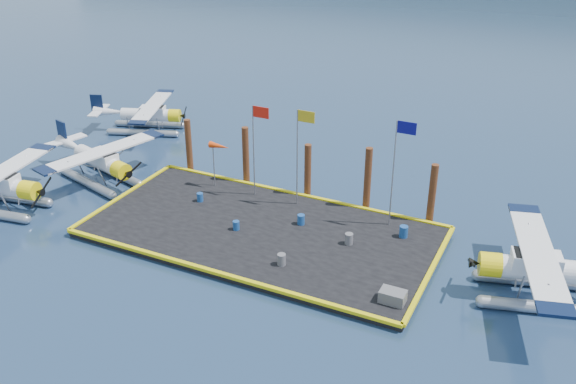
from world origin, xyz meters
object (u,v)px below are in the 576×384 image
at_px(drum_2, 349,239).
at_px(piling_2, 308,172).
at_px(seaplane_b, 101,163).
at_px(drum_1, 282,259).
at_px(piling_4, 432,196).
at_px(seaplane_c, 149,116).
at_px(drum_5, 301,220).
at_px(piling_0, 189,147).
at_px(flagpole_blue, 398,158).
at_px(crate, 393,296).
at_px(flagpole_yellow, 300,143).
at_px(seaplane_d, 543,273).
at_px(drum_3, 236,225).
at_px(drum_4, 404,232).
at_px(windsock, 219,147).
at_px(piling_3, 367,181).
at_px(drum_0, 200,197).
at_px(piling_1, 246,157).
at_px(flagpole_red, 256,137).

relative_size(drum_2, piling_2, 0.17).
height_order(seaplane_b, drum_1, seaplane_b).
distance_m(drum_1, piling_4, 10.15).
bearing_deg(piling_2, seaplane_c, 161.95).
bearing_deg(piling_2, drum_5, -71.04).
bearing_deg(piling_0, flagpole_blue, -6.01).
xyz_separation_m(drum_5, crate, (7.18, -5.00, 0.00)).
bearing_deg(drum_2, flagpole_yellow, 145.11).
bearing_deg(drum_2, crate, -47.11).
xyz_separation_m(seaplane_d, flagpole_yellow, (-14.59, 3.32, 2.96)).
xyz_separation_m(drum_3, drum_4, (8.97, 3.43, 0.07)).
relative_size(windsock, piling_4, 0.78).
distance_m(drum_5, flagpole_blue, 6.68).
xyz_separation_m(seaplane_b, seaplane_d, (28.35, -1.10, 0.13)).
distance_m(flagpole_blue, piling_3, 3.72).
xyz_separation_m(piling_0, piling_3, (13.00, 0.00, 0.15)).
bearing_deg(drum_0, flagpole_blue, 11.22).
distance_m(flagpole_blue, windsock, 11.81).
distance_m(drum_1, flagpole_blue, 8.70).
height_order(seaplane_d, drum_4, seaplane_d).
distance_m(seaplane_c, drum_0, 14.31).
distance_m(seaplane_d, drum_3, 16.65).
xyz_separation_m(seaplane_d, piling_2, (-14.79, 4.92, 0.34)).
relative_size(windsock, piling_1, 0.74).
relative_size(drum_4, piling_4, 0.17).
xyz_separation_m(drum_2, piling_1, (-9.16, 4.71, 1.38)).
bearing_deg(flagpole_red, drum_2, -22.64).
relative_size(flagpole_yellow, piling_2, 1.63).
height_order(seaplane_b, drum_0, seaplane_b).
bearing_deg(drum_2, flagpole_red, 157.36).
bearing_deg(flagpole_red, drum_0, -140.46).
bearing_deg(flagpole_yellow, flagpole_blue, -0.00).
bearing_deg(flagpole_red, seaplane_d, -10.69).
bearing_deg(seaplane_c, piling_3, 55.18).
distance_m(seaplane_c, flagpole_red, 15.66).
height_order(windsock, piling_3, piling_3).
bearing_deg(drum_0, drum_4, 5.84).
distance_m(drum_0, piling_2, 6.99).
bearing_deg(flagpole_yellow, piling_4, 11.60).
height_order(seaplane_b, drum_4, seaplane_b).
xyz_separation_m(drum_4, piling_3, (-3.18, 2.64, 1.41)).
height_order(drum_0, drum_3, drum_0).
height_order(flagpole_red, piling_1, flagpole_red).
xyz_separation_m(drum_4, flagpole_yellow, (-6.98, 1.04, 3.77)).
distance_m(drum_5, piling_0, 11.09).
height_order(seaplane_b, flagpole_blue, flagpole_blue).
bearing_deg(drum_2, drum_0, 175.77).
bearing_deg(drum_1, drum_5, 101.62).
relative_size(piling_0, piling_1, 0.95).
bearing_deg(drum_1, windsock, 139.38).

